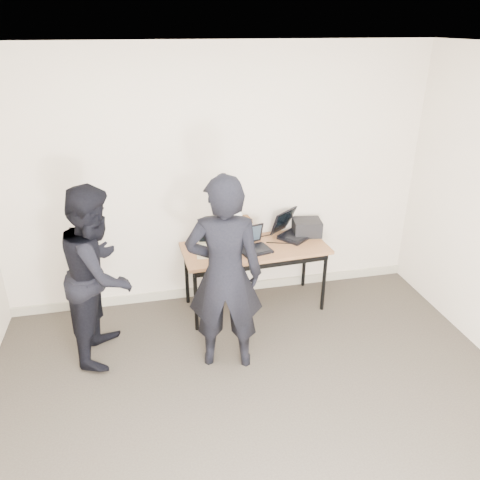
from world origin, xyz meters
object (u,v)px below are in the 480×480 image
object	(u,v)px
leather_satchel	(234,229)
laptop_right	(292,230)
desk	(255,252)
equipment_box	(307,227)
person_typist	(225,275)
person_observer	(99,273)
laptop_beige	(212,247)
laptop_center	(253,244)

from	to	relation	value
leather_satchel	laptop_right	bearing A→B (deg)	-7.72
desk	leather_satchel	xyz separation A→B (m)	(-0.18, 0.23, 0.19)
equipment_box	person_typist	distance (m)	1.50
laptop_right	equipment_box	distance (m)	0.17
laptop_right	person_observer	bearing A→B (deg)	159.61
leather_satchel	laptop_beige	bearing A→B (deg)	-145.18
laptop_center	person_observer	distance (m)	1.55
equipment_box	person_observer	size ratio (longest dim) A/B	0.18
laptop_beige	person_typist	world-z (taller)	person_typist
laptop_right	person_typist	xyz separation A→B (m)	(-0.94, -1.02, 0.11)
person_typist	equipment_box	bearing A→B (deg)	-125.40
laptop_center	leather_satchel	world-z (taller)	leather_satchel
laptop_right	person_typist	distance (m)	1.39
desk	laptop_right	distance (m)	0.52
laptop_center	person_observer	bearing A→B (deg)	179.89
laptop_right	leather_satchel	bearing A→B (deg)	140.08
laptop_right	person_observer	xyz separation A→B (m)	(-2.00, -0.62, 0.04)
leather_satchel	person_typist	world-z (taller)	person_typist
desk	equipment_box	bearing A→B (deg)	13.67
desk	laptop_center	distance (m)	0.12
laptop_beige	equipment_box	bearing A→B (deg)	18.40
person_typist	laptop_center	bearing A→B (deg)	-107.39
laptop_center	person_observer	size ratio (longest dim) A/B	0.23
equipment_box	person_observer	world-z (taller)	person_observer
laptop_center	person_typist	size ratio (longest dim) A/B	0.21
laptop_beige	person_typist	bearing A→B (deg)	-83.56
laptop_center	person_typist	xyz separation A→B (m)	(-0.44, -0.78, 0.12)
person_typist	person_observer	distance (m)	1.14
laptop_beige	person_typist	size ratio (longest dim) A/B	0.20
laptop_center	laptop_right	world-z (taller)	laptop_right
laptop_center	laptop_right	bearing A→B (deg)	11.61
desk	laptop_beige	world-z (taller)	laptop_beige
desk	equipment_box	size ratio (longest dim) A/B	5.20
laptop_center	equipment_box	xyz separation A→B (m)	(0.66, 0.23, 0.03)
laptop_beige	laptop_right	distance (m)	0.94
laptop_beige	leather_satchel	size ratio (longest dim) A/B	0.93
desk	person_observer	size ratio (longest dim) A/B	0.94
laptop_beige	person_typist	xyz separation A→B (m)	(-0.03, -0.82, 0.13)
laptop_right	equipment_box	size ratio (longest dim) A/B	1.74
laptop_beige	desk	bearing A→B (deg)	8.41
leather_satchel	equipment_box	bearing A→B (deg)	-7.86
laptop_right	equipment_box	world-z (taller)	laptop_right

